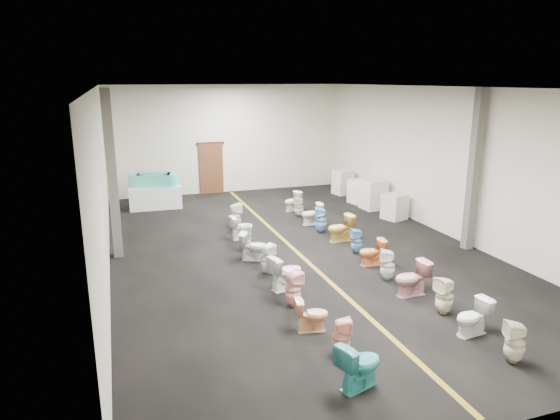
# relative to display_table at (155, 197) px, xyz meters

# --- Properties ---
(floor) EXTENTS (16.00, 16.00, 0.00)m
(floor) POSITION_rel_display_table_xyz_m (3.31, -6.12, -0.42)
(floor) COLOR black
(floor) RESTS_ON ground
(ceiling) EXTENTS (16.00, 16.00, 0.00)m
(ceiling) POSITION_rel_display_table_xyz_m (3.31, -6.12, 4.08)
(ceiling) COLOR black
(ceiling) RESTS_ON ground
(wall_back) EXTENTS (10.00, 0.00, 10.00)m
(wall_back) POSITION_rel_display_table_xyz_m (3.31, 1.88, 1.83)
(wall_back) COLOR beige
(wall_back) RESTS_ON ground
(wall_front) EXTENTS (10.00, 0.00, 10.00)m
(wall_front) POSITION_rel_display_table_xyz_m (3.31, -14.12, 1.83)
(wall_front) COLOR beige
(wall_front) RESTS_ON ground
(wall_left) EXTENTS (0.00, 16.00, 16.00)m
(wall_left) POSITION_rel_display_table_xyz_m (-1.69, -6.12, 1.83)
(wall_left) COLOR beige
(wall_left) RESTS_ON ground
(wall_right) EXTENTS (0.00, 16.00, 16.00)m
(wall_right) POSITION_rel_display_table_xyz_m (8.31, -6.12, 1.83)
(wall_right) COLOR beige
(wall_right) RESTS_ON ground
(aisle_stripe) EXTENTS (0.12, 15.60, 0.01)m
(aisle_stripe) POSITION_rel_display_table_xyz_m (3.31, -6.12, -0.42)
(aisle_stripe) COLOR olive
(aisle_stripe) RESTS_ON floor
(back_door) EXTENTS (1.00, 0.10, 2.10)m
(back_door) POSITION_rel_display_table_xyz_m (2.51, 1.82, 0.63)
(back_door) COLOR #562D19
(back_door) RESTS_ON floor
(door_frame) EXTENTS (1.15, 0.08, 0.10)m
(door_frame) POSITION_rel_display_table_xyz_m (2.51, 1.83, 1.70)
(door_frame) COLOR #331C11
(door_frame) RESTS_ON back_door
(column_left) EXTENTS (0.25, 0.25, 4.50)m
(column_left) POSITION_rel_display_table_xyz_m (-1.44, -5.12, 1.83)
(column_left) COLOR #59544C
(column_left) RESTS_ON floor
(column_right) EXTENTS (0.25, 0.25, 4.50)m
(column_right) POSITION_rel_display_table_xyz_m (8.06, -7.62, 1.83)
(column_right) COLOR #59544C
(column_right) RESTS_ON floor
(display_table) EXTENTS (1.91, 0.99, 0.84)m
(display_table) POSITION_rel_display_table_xyz_m (0.00, 0.00, 0.00)
(display_table) COLOR white
(display_table) RESTS_ON floor
(bathtub) EXTENTS (1.83, 0.93, 0.55)m
(bathtub) POSITION_rel_display_table_xyz_m (-0.00, 0.00, 0.65)
(bathtub) COLOR #45C9B6
(bathtub) RESTS_ON display_table
(appliance_crate_a) EXTENTS (0.87, 0.87, 0.88)m
(appliance_crate_a) POSITION_rel_display_table_xyz_m (7.71, -4.25, 0.02)
(appliance_crate_a) COLOR beige
(appliance_crate_a) RESTS_ON floor
(appliance_crate_b) EXTENTS (0.85, 0.85, 1.10)m
(appliance_crate_b) POSITION_rel_display_table_xyz_m (7.71, -2.75, 0.13)
(appliance_crate_b) COLOR silver
(appliance_crate_b) RESTS_ON floor
(appliance_crate_c) EXTENTS (0.97, 0.97, 0.91)m
(appliance_crate_c) POSITION_rel_display_table_xyz_m (7.71, -1.82, 0.04)
(appliance_crate_c) COLOR white
(appliance_crate_c) RESTS_ON floor
(appliance_crate_d) EXTENTS (0.80, 0.80, 1.01)m
(appliance_crate_d) POSITION_rel_display_table_xyz_m (7.71, -0.14, 0.08)
(appliance_crate_d) COLOR silver
(appliance_crate_d) RESTS_ON floor
(toilet_left_0) EXTENTS (0.87, 0.66, 0.79)m
(toilet_left_0) POSITION_rel_display_table_xyz_m (2.01, -12.64, -0.03)
(toilet_left_0) COLOR teal
(toilet_left_0) RESTS_ON floor
(toilet_left_1) EXTENTS (0.39, 0.38, 0.70)m
(toilet_left_1) POSITION_rel_display_table_xyz_m (2.15, -11.69, -0.07)
(toilet_left_1) COLOR #F9AE96
(toilet_left_1) RESTS_ON floor
(toilet_left_2) EXTENTS (0.71, 0.48, 0.66)m
(toilet_left_2) POSITION_rel_display_table_xyz_m (1.99, -10.71, -0.09)
(toilet_left_2) COLOR #F5BB88
(toilet_left_2) RESTS_ON floor
(toilet_left_3) EXTENTS (0.45, 0.44, 0.79)m
(toilet_left_3) POSITION_rel_display_table_xyz_m (2.03, -9.59, -0.03)
(toilet_left_3) COLOR #EFADA7
(toilet_left_3) RESTS_ON floor
(toilet_left_4) EXTENTS (0.90, 0.65, 0.82)m
(toilet_left_4) POSITION_rel_display_table_xyz_m (2.18, -8.68, -0.01)
(toilet_left_4) COLOR white
(toilet_left_4) RESTS_ON floor
(toilet_left_5) EXTENTS (0.46, 0.45, 0.76)m
(toilet_left_5) POSITION_rel_display_table_xyz_m (2.05, -7.64, -0.04)
(toilet_left_5) COLOR silver
(toilet_left_5) RESTS_ON floor
(toilet_left_6) EXTENTS (0.85, 0.68, 0.76)m
(toilet_left_6) POSITION_rel_display_table_xyz_m (2.00, -6.60, -0.04)
(toilet_left_6) COLOR silver
(toilet_left_6) RESTS_ON floor
(toilet_left_7) EXTENTS (0.41, 0.40, 0.74)m
(toilet_left_7) POSITION_rel_display_table_xyz_m (1.98, -5.74, -0.05)
(toilet_left_7) COLOR silver
(toilet_left_7) RESTS_ON floor
(toilet_left_8) EXTENTS (0.77, 0.52, 0.73)m
(toilet_left_8) POSITION_rel_display_table_xyz_m (2.14, -4.70, -0.06)
(toilet_left_8) COLOR white
(toilet_left_8) RESTS_ON floor
(toilet_left_9) EXTENTS (0.44, 0.43, 0.85)m
(toilet_left_9) POSITION_rel_display_table_xyz_m (2.20, -3.65, 0.00)
(toilet_left_9) COLOR white
(toilet_left_9) RESTS_ON floor
(toilet_right_0) EXTENTS (0.44, 0.43, 0.76)m
(toilet_right_0) POSITION_rel_display_table_xyz_m (4.85, -12.85, -0.04)
(toilet_right_0) COLOR beige
(toilet_right_0) RESTS_ON floor
(toilet_right_1) EXTENTS (0.74, 0.48, 0.71)m
(toilet_right_1) POSITION_rel_display_table_xyz_m (4.82, -11.83, -0.06)
(toilet_right_1) COLOR white
(toilet_right_1) RESTS_ON floor
(toilet_right_2) EXTENTS (0.43, 0.42, 0.80)m
(toilet_right_2) POSITION_rel_display_table_xyz_m (4.85, -10.92, -0.02)
(toilet_right_2) COLOR #F2EBC6
(toilet_right_2) RESTS_ON floor
(toilet_right_3) EXTENTS (0.79, 0.46, 0.80)m
(toilet_right_3) POSITION_rel_display_table_xyz_m (4.73, -9.91, -0.02)
(toilet_right_3) COLOR pink
(toilet_right_3) RESTS_ON floor
(toilet_right_4) EXTENTS (0.46, 0.45, 0.77)m
(toilet_right_4) POSITION_rel_display_table_xyz_m (4.67, -8.96, -0.04)
(toilet_right_4) COLOR white
(toilet_right_4) RESTS_ON floor
(toilet_right_5) EXTENTS (0.72, 0.46, 0.70)m
(toilet_right_5) POSITION_rel_display_table_xyz_m (4.80, -7.96, -0.07)
(toilet_right_5) COLOR #EF8542
(toilet_right_5) RESTS_ON floor
(toilet_right_6) EXTENTS (0.37, 0.37, 0.71)m
(toilet_right_6) POSITION_rel_display_table_xyz_m (4.85, -7.01, -0.06)
(toilet_right_6) COLOR #61A9CA
(toilet_right_6) RESTS_ON floor
(toilet_right_7) EXTENTS (0.82, 0.50, 0.81)m
(toilet_right_7) POSITION_rel_display_table_xyz_m (4.88, -5.88, -0.02)
(toilet_right_7) COLOR #DAB350
(toilet_right_7) RESTS_ON floor
(toilet_right_8) EXTENTS (0.49, 0.49, 0.82)m
(toilet_right_8) POSITION_rel_display_table_xyz_m (4.68, -4.88, -0.01)
(toilet_right_8) COLOR #75ABE0
(toilet_right_8) RESTS_ON floor
(toilet_right_9) EXTENTS (0.72, 0.42, 0.72)m
(toilet_right_9) POSITION_rel_display_table_xyz_m (4.75, -3.96, -0.06)
(toilet_right_9) COLOR white
(toilet_right_9) RESTS_ON floor
(toilet_right_10) EXTENTS (0.35, 0.34, 0.71)m
(toilet_right_10) POSITION_rel_display_table_xyz_m (4.69, -2.90, -0.07)
(toilet_right_10) COLOR beige
(toilet_right_10) RESTS_ON floor
(toilet_right_11) EXTENTS (0.78, 0.63, 0.70)m
(toilet_right_11) POSITION_rel_display_table_xyz_m (4.76, -2.04, -0.07)
(toilet_right_11) COLOR white
(toilet_right_11) RESTS_ON floor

